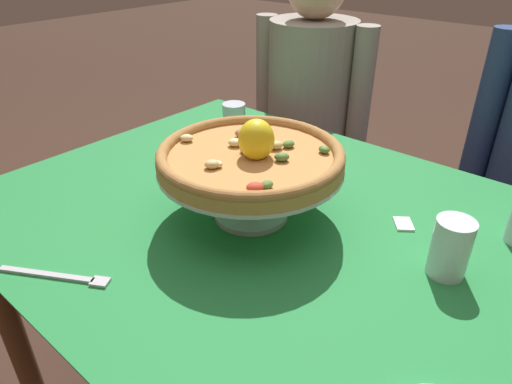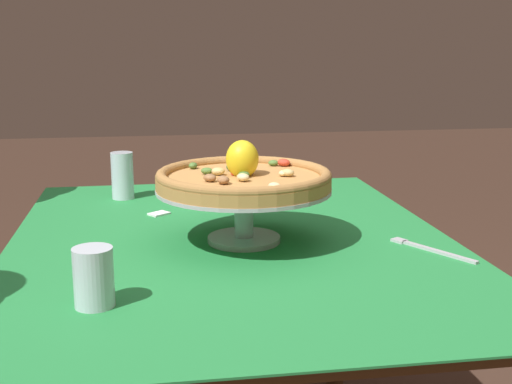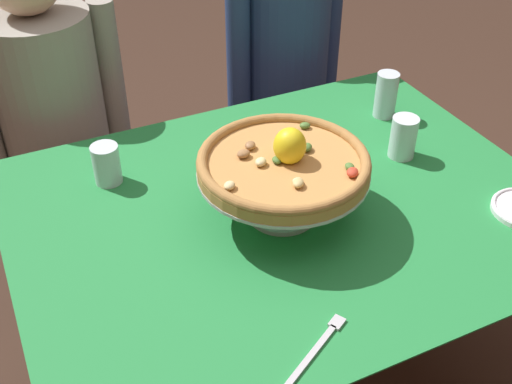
{
  "view_description": "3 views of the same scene",
  "coord_description": "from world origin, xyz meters",
  "views": [
    {
      "loc": [
        0.54,
        -0.66,
        1.26
      ],
      "look_at": [
        -0.02,
        -0.02,
        0.77
      ],
      "focal_mm": 32.07,
      "sensor_mm": 36.0,
      "label": 1
    },
    {
      "loc": [
        -1.45,
        0.18,
        1.15
      ],
      "look_at": [
        -0.03,
        -0.05,
        0.83
      ],
      "focal_mm": 47.0,
      "sensor_mm": 36.0,
      "label": 2
    },
    {
      "loc": [
        -0.58,
        -1.05,
        1.66
      ],
      "look_at": [
        -0.05,
        0.05,
        0.74
      ],
      "focal_mm": 44.88,
      "sensor_mm": 36.0,
      "label": 3
    }
  ],
  "objects": [
    {
      "name": "dining_table",
      "position": [
        0.0,
        0.0,
        0.62
      ],
      "size": [
        1.27,
        0.99,
        0.71
      ],
      "color": "brown",
      "rests_on": "ground"
    },
    {
      "name": "pizza_stand",
      "position": [
        -0.02,
        -0.02,
        0.81
      ],
      "size": [
        0.39,
        0.39,
        0.12
      ],
      "color": "#B7B7C1",
      "rests_on": "dining_table"
    },
    {
      "name": "pizza",
      "position": [
        -0.02,
        -0.02,
        0.86
      ],
      "size": [
        0.39,
        0.39,
        0.1
      ],
      "color": "#BC8447",
      "rests_on": "pizza_stand"
    },
    {
      "name": "water_glass_back_right",
      "position": [
        0.45,
        0.26,
        0.77
      ],
      "size": [
        0.06,
        0.06,
        0.13
      ],
      "color": "silver",
      "rests_on": "dining_table"
    },
    {
      "name": "water_glass_side_right",
      "position": [
        0.37,
        0.06,
        0.76
      ],
      "size": [
        0.07,
        0.07,
        0.11
      ],
      "color": "silver",
      "rests_on": "dining_table"
    },
    {
      "name": "water_glass_back_left",
      "position": [
        -0.35,
        0.28,
        0.76
      ],
      "size": [
        0.07,
        0.07,
        0.1
      ],
      "color": "silver",
      "rests_on": "dining_table"
    },
    {
      "name": "dinner_fork",
      "position": [
        -0.15,
        -0.41,
        0.72
      ],
      "size": [
        0.2,
        0.12,
        0.01
      ],
      "color": "#B7B7C1",
      "rests_on": "dining_table"
    },
    {
      "name": "sugar_packet",
      "position": [
        0.25,
        0.16,
        0.72
      ],
      "size": [
        0.06,
        0.06,
        0.0
      ],
      "primitive_type": "cube",
      "rotation": [
        0.0,
        0.0,
        2.23
      ],
      "color": "white",
      "rests_on": "dining_table"
    },
    {
      "name": "diner_left",
      "position": [
        -0.41,
        0.76,
        0.57
      ],
      "size": [
        0.48,
        0.36,
        1.19
      ],
      "color": "#1E3833",
      "rests_on": "ground"
    },
    {
      "name": "diner_right",
      "position": [
        0.41,
        0.79,
        0.59
      ],
      "size": [
        0.46,
        0.35,
        1.25
      ],
      "color": "navy",
      "rests_on": "ground"
    }
  ]
}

